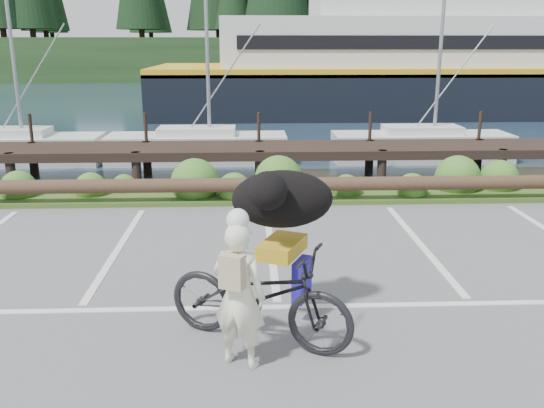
{
  "coord_description": "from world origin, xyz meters",
  "views": [
    {
      "loc": [
        -0.36,
        -7.35,
        3.37
      ],
      "look_at": [
        -0.03,
        0.75,
        1.1
      ],
      "focal_mm": 38.0,
      "sensor_mm": 36.0,
      "label": 1
    }
  ],
  "objects": [
    {
      "name": "ground",
      "position": [
        0.0,
        0.0,
        0.0
      ],
      "size": [
        72.0,
        72.0,
        0.0
      ],
      "primitive_type": "plane",
      "color": "#58585A"
    },
    {
      "name": "vegetation_strip",
      "position": [
        0.0,
        5.3,
        0.05
      ],
      "size": [
        34.0,
        1.6,
        0.1
      ],
      "primitive_type": "cube",
      "color": "#3D5B21",
      "rests_on": "ground"
    },
    {
      "name": "harbor_backdrop",
      "position": [
        0.39,
        78.47,
        -0.0
      ],
      "size": [
        170.0,
        160.0,
        30.0
      ],
      "color": "#192B3D",
      "rests_on": "ground"
    },
    {
      "name": "bicycle",
      "position": [
        -0.26,
        -1.29,
        0.59
      ],
      "size": [
        2.39,
        1.66,
        1.19
      ],
      "primitive_type": "imported",
      "rotation": [
        0.0,
        0.0,
        1.14
      ],
      "color": "black",
      "rests_on": "ground"
    },
    {
      "name": "cyclist",
      "position": [
        -0.48,
        -1.77,
        0.81
      ],
      "size": [
        0.7,
        0.6,
        1.62
      ],
      "primitive_type": "imported",
      "rotation": [
        0.0,
        0.0,
        2.71
      ],
      "color": "#F2F1CD",
      "rests_on": "ground"
    },
    {
      "name": "dog",
      "position": [
        0.04,
        -0.63,
        1.55
      ],
      "size": [
        1.06,
        1.37,
        0.71
      ],
      "primitive_type": "ellipsoid",
      "rotation": [
        0.0,
        0.0,
        1.14
      ],
      "color": "black",
      "rests_on": "bicycle"
    },
    {
      "name": "log_rail",
      "position": [
        0.0,
        4.6,
        0.0
      ],
      "size": [
        32.0,
        0.3,
        0.6
      ],
      "primitive_type": null,
      "color": "#443021",
      "rests_on": "ground"
    }
  ]
}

